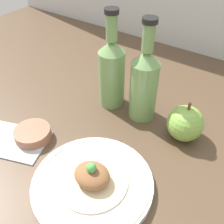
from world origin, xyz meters
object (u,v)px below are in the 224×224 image
object	(u,v)px
dipping_bowl	(33,134)
cider_bottle_right	(144,83)
plated_food	(92,177)
plate	(93,183)
apple	(185,123)
cider_bottle_left	(112,71)

from	to	relation	value
dipping_bowl	cider_bottle_right	bearing A→B (deg)	52.83
plated_food	dipping_bowl	xyz separation A→B (cm)	(-20.81, 2.63, -1.89)
plate	plated_food	distance (cm)	2.16
plate	cider_bottle_right	size ratio (longest dim) A/B	0.93
apple	cider_bottle_right	bearing A→B (deg)	173.43
cider_bottle_right	dipping_bowl	world-z (taller)	cider_bottle_right
plated_food	plate	bearing A→B (deg)	180.00
plate	cider_bottle_right	world-z (taller)	cider_bottle_right
plate	apple	distance (cm)	26.37
plated_food	cider_bottle_right	world-z (taller)	cider_bottle_right
plate	plated_food	size ratio (longest dim) A/B	1.71
dipping_bowl	apple	bearing A→B (deg)	35.67
plated_food	cider_bottle_left	xyz separation A→B (cm)	(-13.15, 25.84, 7.23)
cider_bottle_right	plated_food	bearing A→B (deg)	-82.92
plate	cider_bottle_right	distance (cm)	27.68
cider_bottle_right	dipping_bowl	bearing A→B (deg)	-127.17
dipping_bowl	cider_bottle_left	bearing A→B (deg)	71.75
plate	dipping_bowl	world-z (taller)	dipping_bowl
plate	cider_bottle_left	world-z (taller)	cider_bottle_left
plated_food	apple	xyz separation A→B (cm)	(9.49, 24.37, 1.18)
cider_bottle_right	plate	bearing A→B (deg)	-82.92
apple	dipping_bowl	distance (cm)	37.41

